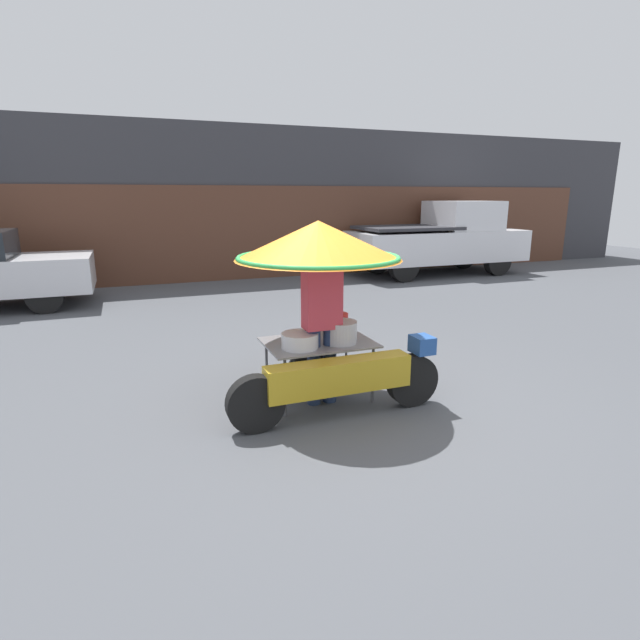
% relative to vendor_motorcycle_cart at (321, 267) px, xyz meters
% --- Properties ---
extents(ground_plane, '(36.00, 36.00, 0.00)m').
position_rel_vendor_motorcycle_cart_xyz_m(ground_plane, '(0.18, -0.22, -1.44)').
color(ground_plane, '#4C4F54').
extents(shopfront_building, '(28.00, 2.06, 3.91)m').
position_rel_vendor_motorcycle_cart_xyz_m(shopfront_building, '(0.18, 9.24, 0.50)').
color(shopfront_building, '#38383D').
rests_on(shopfront_building, ground).
extents(vendor_motorcycle_cart, '(2.23, 1.72, 1.91)m').
position_rel_vendor_motorcycle_cart_xyz_m(vendor_motorcycle_cart, '(0.00, 0.00, 0.00)').
color(vendor_motorcycle_cart, black).
rests_on(vendor_motorcycle_cart, ground).
extents(vendor_person, '(0.38, 0.22, 1.66)m').
position_rel_vendor_motorcycle_cart_xyz_m(vendor_person, '(-0.03, -0.08, -0.51)').
color(vendor_person, navy).
rests_on(vendor_person, ground).
extents(pickup_truck, '(4.94, 1.78, 2.01)m').
position_rel_vendor_motorcycle_cart_xyz_m(pickup_truck, '(6.35, 7.05, -0.48)').
color(pickup_truck, black).
rests_on(pickup_truck, ground).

